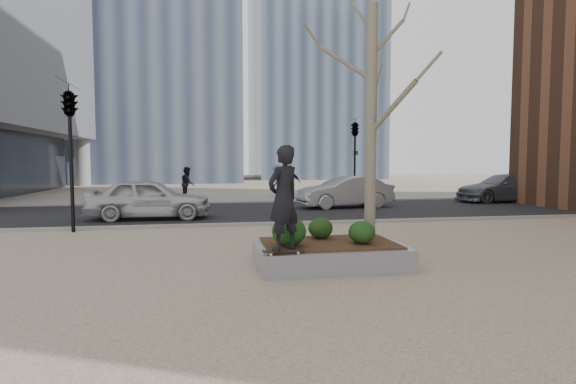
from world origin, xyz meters
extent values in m
plane|color=tan|center=(0.00, 0.00, 0.00)|extent=(120.00, 120.00, 0.00)
cube|color=black|center=(0.00, 10.00, 0.01)|extent=(60.00, 8.00, 0.02)
cube|color=gray|center=(0.00, 17.00, 0.01)|extent=(60.00, 6.00, 0.02)
cube|color=gray|center=(1.00, 0.00, 0.23)|extent=(3.00, 2.00, 0.45)
cube|color=#382314|center=(1.00, 0.00, 0.47)|extent=(2.70, 1.70, 0.04)
ellipsoid|color=#103410|center=(0.11, -0.27, 0.78)|extent=(0.68, 0.68, 0.58)
ellipsoid|color=#163511|center=(0.93, 0.45, 0.72)|extent=(0.53, 0.53, 0.45)
ellipsoid|color=#123813|center=(1.61, -0.29, 0.72)|extent=(0.54, 0.54, 0.46)
imported|color=black|center=(-0.10, -0.84, 1.49)|extent=(0.84, 0.78, 1.93)
imported|color=silver|center=(-3.57, 8.27, 0.77)|extent=(4.47, 1.90, 1.51)
imported|color=#9B9EA3|center=(4.80, 10.94, 0.74)|extent=(4.55, 2.15, 1.44)
imported|color=slate|center=(13.87, 12.22, 0.75)|extent=(5.00, 2.04, 1.45)
imported|color=black|center=(-2.52, 16.42, 0.93)|extent=(0.70, 0.89, 1.81)
imported|color=#474F7F|center=(2.57, 16.74, 0.97)|extent=(0.81, 1.28, 1.90)
imported|color=black|center=(2.99, 14.99, 0.97)|extent=(1.15, 0.55, 1.90)
camera|label=1|loc=(-1.48, -8.91, 2.18)|focal=28.00mm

